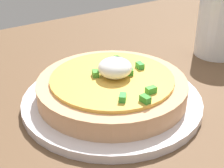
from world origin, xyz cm
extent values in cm
cube|color=brown|center=(0.00, 0.00, 1.72)|extent=(102.48, 66.57, 3.44)
cylinder|color=silver|center=(-7.00, -5.51, 4.01)|extent=(24.49, 24.49, 1.14)
cylinder|color=tan|center=(-7.00, -5.51, 5.89)|extent=(20.18, 20.18, 2.61)
cylinder|color=gold|center=(-7.00, -5.51, 7.43)|extent=(16.53, 16.53, 0.47)
ellipsoid|color=white|center=(-6.59, -5.61, 8.94)|extent=(4.51, 4.51, 2.55)
cube|color=green|center=(-8.68, -4.07, 8.06)|extent=(1.21, 1.48, 0.80)
cube|color=green|center=(-7.30, -12.90, 8.06)|extent=(0.88, 1.33, 0.80)
cube|color=green|center=(-5.39, -11.62, 8.06)|extent=(1.32, 0.87, 0.80)
cube|color=#248A31|center=(-5.38, -2.46, 8.06)|extent=(0.81, 1.29, 0.80)
cube|color=#318A3B|center=(-3.94, -2.25, 8.06)|extent=(1.49, 1.44, 0.80)
cube|color=green|center=(-9.29, -11.19, 8.06)|extent=(1.45, 1.49, 0.80)
cube|color=green|center=(-2.29, -5.44, 8.06)|extent=(1.01, 1.40, 0.80)
cube|color=green|center=(-3.88, -1.97, 8.06)|extent=(1.26, 1.50, 0.80)
cube|color=green|center=(-4.85, -6.24, 8.06)|extent=(1.51, 1.32, 0.80)
cylinder|color=silver|center=(18.34, -1.57, 9.24)|extent=(7.75, 7.75, 11.60)
cylinder|color=#3C2018|center=(18.34, -1.57, 6.98)|extent=(6.82, 6.82, 6.29)
camera|label=1|loc=(-28.91, -38.50, 28.24)|focal=53.97mm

